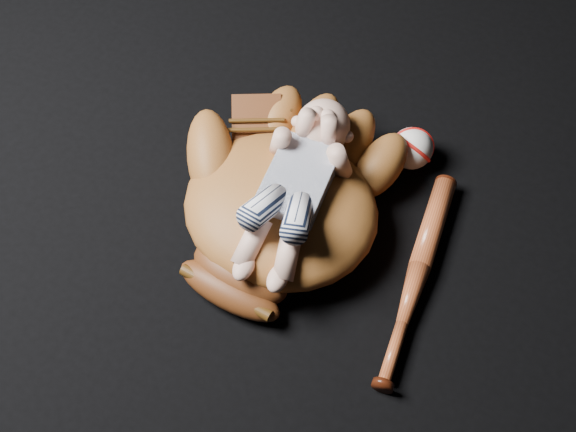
{
  "coord_description": "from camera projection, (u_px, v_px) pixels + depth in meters",
  "views": [
    {
      "loc": [
        0.37,
        -0.72,
        1.17
      ],
      "look_at": [
        0.06,
        -0.09,
        0.08
      ],
      "focal_mm": 50.0,
      "sensor_mm": 36.0,
      "label": 1
    }
  ],
  "objects": [
    {
      "name": "baseball_glove",
      "position": [
        281.0,
        203.0,
        1.32
      ],
      "size": [
        0.45,
        0.5,
        0.15
      ],
      "primitive_type": null,
      "rotation": [
        0.0,
        0.0,
        -0.09
      ],
      "color": "brown",
      "rests_on": "ground"
    },
    {
      "name": "newborn_baby",
      "position": [
        292.0,
        190.0,
        1.27
      ],
      "size": [
        0.19,
        0.36,
        0.14
      ],
      "primitive_type": null,
      "rotation": [
        0.0,
        0.0,
        0.08
      ],
      "color": "#DAA48C",
      "rests_on": "baseball_glove"
    },
    {
      "name": "baseball_bat",
      "position": [
        416.0,
        279.0,
        1.31
      ],
      "size": [
        0.08,
        0.41,
        0.04
      ],
      "primitive_type": null,
      "rotation": [
        0.0,
        0.0,
        0.1
      ],
      "color": "#9B401E",
      "rests_on": "ground"
    },
    {
      "name": "baseball",
      "position": [
        412.0,
        148.0,
        1.43
      ],
      "size": [
        0.08,
        0.08,
        0.08
      ],
      "primitive_type": "sphere",
      "rotation": [
        0.0,
        0.0,
        0.03
      ],
      "color": "silver",
      "rests_on": "ground"
    }
  ]
}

